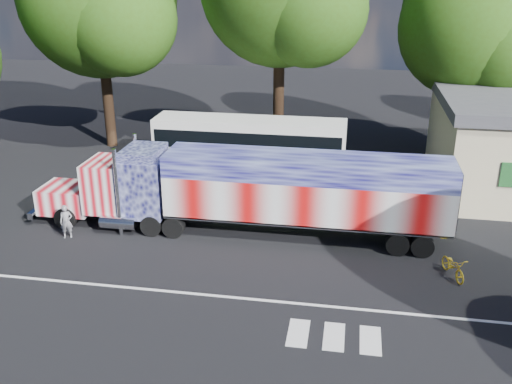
% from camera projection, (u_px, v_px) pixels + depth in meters
% --- Properties ---
extents(ground, '(100.00, 100.00, 0.00)m').
position_uv_depth(ground, '(244.00, 259.00, 24.07)').
color(ground, black).
extents(lane_markings, '(30.00, 2.67, 0.01)m').
position_uv_depth(lane_markings, '(271.00, 313.00, 20.35)').
color(lane_markings, silver).
rests_on(lane_markings, ground).
extents(semi_truck, '(19.40, 3.06, 4.14)m').
position_uv_depth(semi_truck, '(253.00, 190.00, 25.71)').
color(semi_truck, black).
rests_on(semi_truck, ground).
extents(coach_bus, '(11.26, 2.62, 3.28)m').
position_uv_depth(coach_bus, '(250.00, 145.00, 33.70)').
color(coach_bus, white).
rests_on(coach_bus, ground).
extents(woman, '(0.67, 0.56, 1.56)m').
position_uv_depth(woman, '(66.00, 222.00, 25.78)').
color(woman, slate).
rests_on(woman, ground).
extents(bicycle, '(1.16, 1.86, 0.92)m').
position_uv_depth(bicycle, '(453.00, 266.00, 22.57)').
color(bicycle, gold).
rests_on(bicycle, ground).
extents(tree_nw_a, '(10.42, 9.93, 14.62)m').
position_uv_depth(tree_nw_a, '(100.00, 0.00, 35.95)').
color(tree_nw_a, black).
rests_on(tree_nw_a, ground).
extents(tree_ne_a, '(8.87, 8.45, 12.33)m').
position_uv_depth(tree_ne_a, '(472.00, 29.00, 34.34)').
color(tree_ne_a, black).
rests_on(tree_ne_a, ground).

